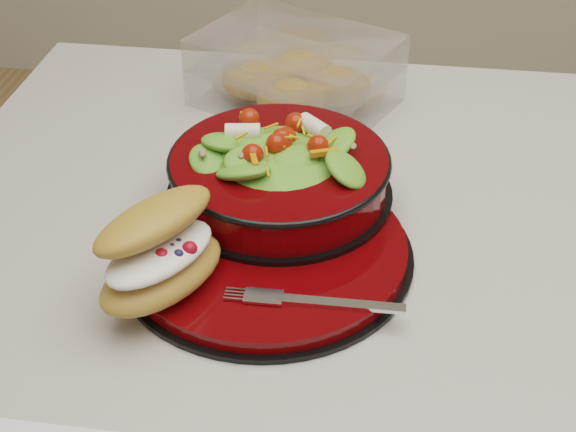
# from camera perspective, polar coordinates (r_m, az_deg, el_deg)

# --- Properties ---
(dinner_plate) EXTENTS (0.31, 0.31, 0.02)m
(dinner_plate) POSITION_cam_1_polar(r_m,az_deg,el_deg) (0.83, -1.51, -2.38)
(dinner_plate) COLOR black
(dinner_plate) RESTS_ON island_counter
(salad_bowl) EXTENTS (0.25, 0.25, 0.10)m
(salad_bowl) POSITION_cam_1_polar(r_m,az_deg,el_deg) (0.87, -0.63, 3.58)
(salad_bowl) COLOR black
(salad_bowl) RESTS_ON dinner_plate
(croissant) EXTENTS (0.14, 0.17, 0.08)m
(croissant) POSITION_cam_1_polar(r_m,az_deg,el_deg) (0.76, -8.96, -2.51)
(croissant) COLOR #B88338
(croissant) RESTS_ON dinner_plate
(fork) EXTENTS (0.15, 0.02, 0.00)m
(fork) POSITION_cam_1_polar(r_m,az_deg,el_deg) (0.75, 2.15, -6.10)
(fork) COLOR silver
(fork) RESTS_ON dinner_plate
(pastry_box) EXTENTS (0.30, 0.27, 0.09)m
(pastry_box) POSITION_cam_1_polar(r_m,az_deg,el_deg) (1.10, 0.57, 10.08)
(pastry_box) COLOR white
(pastry_box) RESTS_ON island_counter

